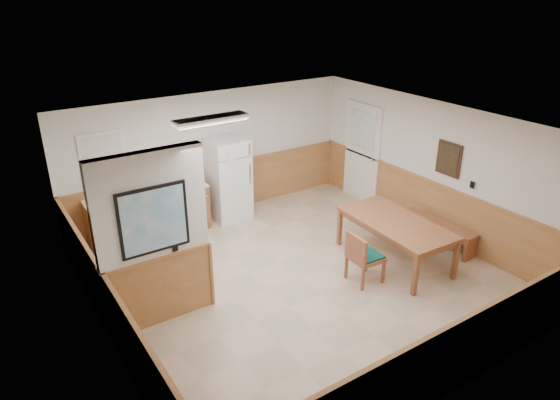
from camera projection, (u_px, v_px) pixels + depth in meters
ground at (299, 277)px, 8.09m from camera, size 6.00×6.00×0.00m
ceiling at (302, 128)px, 7.08m from camera, size 6.00×6.00×0.02m
back_wall at (213, 155)px, 9.88m from camera, size 6.00×0.02×2.50m
right_wall at (434, 170)px, 9.09m from camera, size 0.02×6.00×2.50m
left_wall at (101, 264)px, 6.08m from camera, size 0.02×6.00×2.50m
wainscot_back at (215, 190)px, 10.16m from camera, size 6.00×0.04×1.00m
wainscot_right at (429, 207)px, 9.39m from camera, size 0.04×6.00×1.00m
wainscot_left at (111, 314)px, 6.39m from camera, size 0.04×6.00×1.00m
partition_wall at (154, 242)px, 6.61m from camera, size 1.50×0.20×2.50m
kitchen_counter at (164, 211)px, 9.34m from camera, size 2.20×0.61×1.00m
exterior_door at (362, 153)px, 10.61m from camera, size 0.07×1.02×2.15m
kitchen_window at (104, 160)px, 8.68m from camera, size 0.80×0.04×1.00m
wall_painting at (449, 159)px, 8.73m from camera, size 0.04×0.50×0.60m
fluorescent_fixture at (211, 120)px, 7.69m from camera, size 1.20×0.30×0.09m
refrigerator at (228, 179)px, 9.83m from camera, size 0.73×0.72×1.65m
dining_table at (396, 226)px, 8.32m from camera, size 1.07×2.03×0.75m
dining_bench at (438, 228)px, 8.96m from camera, size 0.40×1.46×0.45m
dining_chair at (361, 255)px, 7.77m from camera, size 0.68×0.50×0.85m
fire_extinguisher at (188, 175)px, 9.38m from camera, size 0.12×0.12×0.38m
soap_bottle at (100, 197)px, 8.54m from camera, size 0.08×0.08×0.24m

